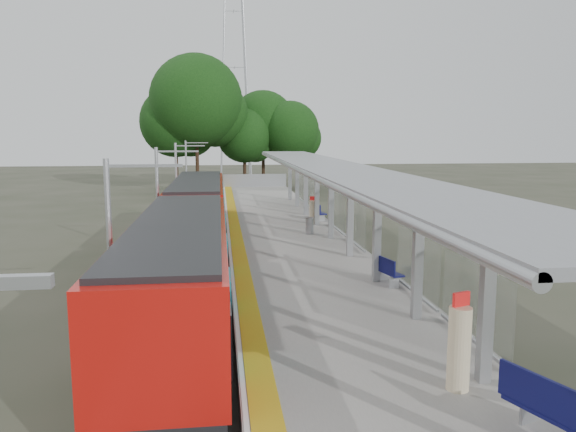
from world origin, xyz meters
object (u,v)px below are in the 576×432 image
at_px(bench_far, 318,211).
at_px(litter_bin, 310,226).
at_px(info_pillar_far, 313,212).
at_px(train, 192,232).
at_px(bench_mid, 387,270).
at_px(bench_near, 548,408).
at_px(info_pillar_near, 459,348).

bearing_deg(bench_far, litter_bin, -112.75).
distance_m(info_pillar_far, litter_bin, 3.09).
distance_m(train, bench_mid, 8.45).
xyz_separation_m(bench_near, info_pillar_far, (-0.14, 22.68, 0.07)).
xyz_separation_m(bench_mid, litter_bin, (-1.08, 9.75, -0.06)).
xyz_separation_m(bench_near, litter_bin, (-0.79, 19.67, -0.19)).
bearing_deg(bench_mid, litter_bin, 82.41).
xyz_separation_m(bench_far, info_pillar_near, (-1.08, -22.06, 0.36)).
xyz_separation_m(train, info_pillar_near, (5.83, -12.91, -0.18)).
distance_m(train, litter_bin, 7.38).
xyz_separation_m(bench_near, bench_mid, (0.30, 9.92, -0.13)).
height_order(bench_near, litter_bin, bench_near).
relative_size(train, litter_bin, 32.63).
height_order(bench_mid, info_pillar_near, info_pillar_near).
bearing_deg(info_pillar_far, litter_bin, -89.47).
height_order(bench_far, info_pillar_far, info_pillar_far).
bearing_deg(train, bench_far, 52.96).
bearing_deg(info_pillar_near, litter_bin, 70.28).
relative_size(train, bench_far, 18.94).
bearing_deg(info_pillar_near, bench_mid, 63.06).
height_order(bench_near, bench_mid, bench_near).
height_order(train, bench_far, train).
distance_m(bench_near, bench_mid, 9.92).
distance_m(bench_near, info_pillar_far, 22.68).
relative_size(train, bench_near, 15.61).
distance_m(bench_mid, info_pillar_far, 12.77).
relative_size(bench_mid, info_pillar_near, 0.70).
xyz_separation_m(bench_mid, info_pillar_near, (-0.92, -7.85, 0.38)).
bearing_deg(bench_near, train, 92.23).
relative_size(bench_near, info_pillar_near, 0.88).
bearing_deg(litter_bin, bench_near, -87.71).
bearing_deg(info_pillar_far, bench_far, 80.61).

